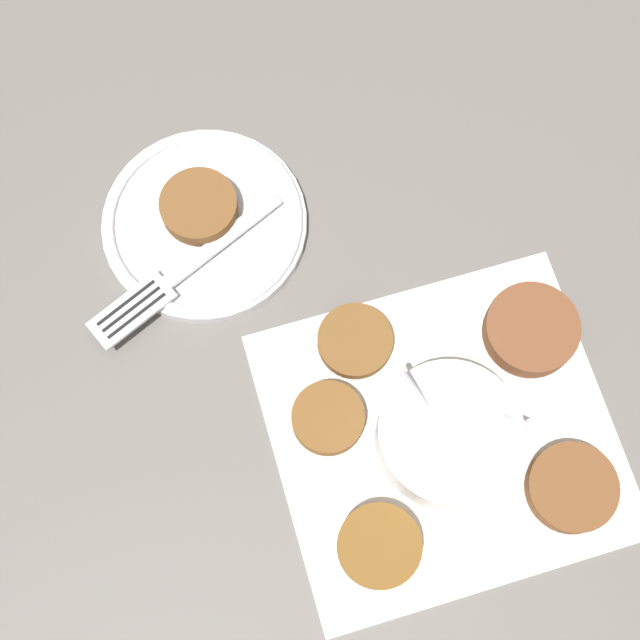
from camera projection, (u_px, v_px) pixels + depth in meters
The scene contains 11 objects.
ground_plane at pixel (475, 438), 0.71m from camera, with size 4.00×4.00×0.00m, color #605B56.
napkin at pixel (443, 434), 0.71m from camera, with size 0.31×0.29×0.00m.
sauce_bowl at pixel (447, 430), 0.69m from camera, with size 0.12×0.11×0.08m.
fritter_0 at pixel (355, 341), 0.72m from camera, with size 0.06×0.06×0.01m.
fritter_1 at pixel (328, 418), 0.70m from camera, with size 0.06×0.06×0.02m.
fritter_2 at pixel (572, 488), 0.69m from camera, with size 0.07×0.07×0.02m.
fritter_3 at pixel (379, 546), 0.67m from camera, with size 0.06×0.06×0.02m.
fritter_4 at pixel (531, 330), 0.72m from camera, with size 0.08×0.08×0.02m.
serving_plate at pixel (205, 223), 0.76m from camera, with size 0.17×0.17×0.02m.
fritter_on_plate at pixel (199, 206), 0.74m from camera, with size 0.06×0.06×0.02m.
fork at pixel (168, 282), 0.73m from camera, with size 0.17×0.13×0.00m.
Camera 1 is at (-0.13, -0.10, 0.71)m, focal length 50.00 mm.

